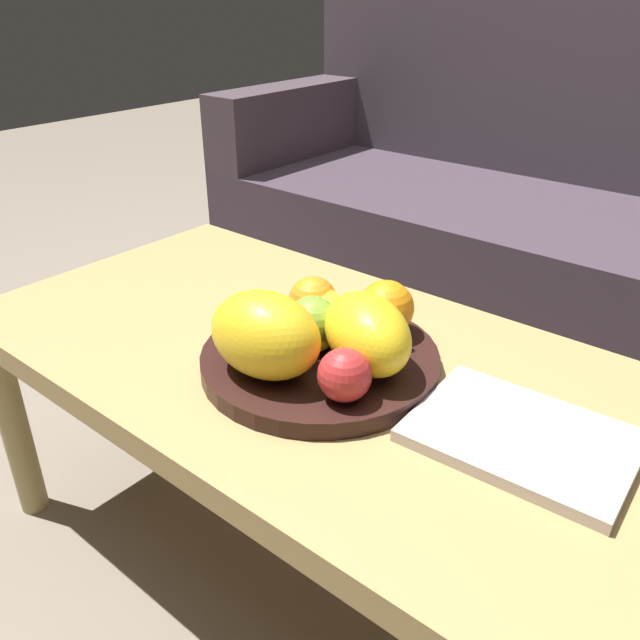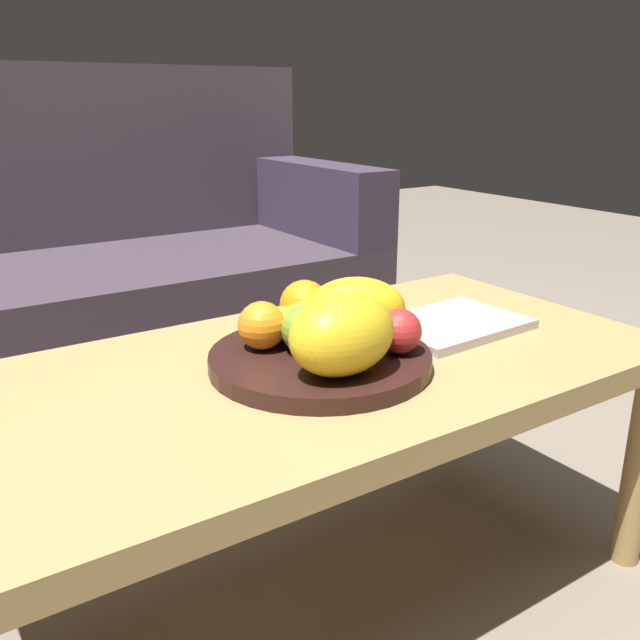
# 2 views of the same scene
# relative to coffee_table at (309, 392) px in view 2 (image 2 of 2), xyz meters

# --- Properties ---
(ground_plane) EXTENTS (8.00, 8.00, 0.00)m
(ground_plane) POSITION_rel_coffee_table_xyz_m (0.00, 0.00, -0.38)
(ground_plane) COLOR gray
(coffee_table) EXTENTS (1.15, 0.56, 0.43)m
(coffee_table) POSITION_rel_coffee_table_xyz_m (0.00, 0.00, 0.00)
(coffee_table) COLOR tan
(coffee_table) RESTS_ON ground_plane
(couch) EXTENTS (1.70, 0.70, 0.90)m
(couch) POSITION_rel_coffee_table_xyz_m (-0.14, 1.04, -0.07)
(couch) COLOR #3F323D
(couch) RESTS_ON ground_plane
(fruit_bowl) EXTENTS (0.33, 0.33, 0.03)m
(fruit_bowl) POSITION_rel_coffee_table_xyz_m (0.01, -0.02, 0.06)
(fruit_bowl) COLOR black
(fruit_bowl) RESTS_ON coffee_table
(melon_large_front) EXTENTS (0.18, 0.16, 0.10)m
(melon_large_front) POSITION_rel_coffee_table_xyz_m (0.08, -0.01, 0.12)
(melon_large_front) COLOR yellow
(melon_large_front) RESTS_ON fruit_bowl
(melon_smaller_beside) EXTENTS (0.16, 0.12, 0.11)m
(melon_smaller_beside) POSITION_rel_coffee_table_xyz_m (-0.02, -0.11, 0.13)
(melon_smaller_beside) COLOR yellow
(melon_smaller_beside) RESTS_ON fruit_bowl
(orange_front) EXTENTS (0.07, 0.07, 0.07)m
(orange_front) POSITION_rel_coffee_table_xyz_m (-0.06, 0.04, 0.11)
(orange_front) COLOR orange
(orange_front) RESTS_ON fruit_bowl
(orange_left) EXTENTS (0.08, 0.08, 0.08)m
(orange_left) POSITION_rel_coffee_table_xyz_m (0.04, 0.08, 0.11)
(orange_left) COLOR orange
(orange_left) RESTS_ON fruit_bowl
(apple_front) EXTENTS (0.07, 0.07, 0.07)m
(apple_front) POSITION_rel_coffee_table_xyz_m (-0.01, -0.01, 0.11)
(apple_front) COLOR #77A233
(apple_front) RESTS_ON fruit_bowl
(apple_left) EXTENTS (0.07, 0.07, 0.07)m
(apple_left) POSITION_rel_coffee_table_xyz_m (0.10, -0.09, 0.11)
(apple_left) COLOR red
(apple_left) RESTS_ON fruit_bowl
(banana_bunch) EXTENTS (0.17, 0.16, 0.06)m
(banana_bunch) POSITION_rel_coffee_table_xyz_m (0.01, 0.03, 0.10)
(banana_bunch) COLOR yellow
(banana_bunch) RESTS_ON fruit_bowl
(magazine) EXTENTS (0.26, 0.19, 0.02)m
(magazine) POSITION_rel_coffee_table_xyz_m (0.29, 0.00, 0.06)
(magazine) COLOR beige
(magazine) RESTS_ON coffee_table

